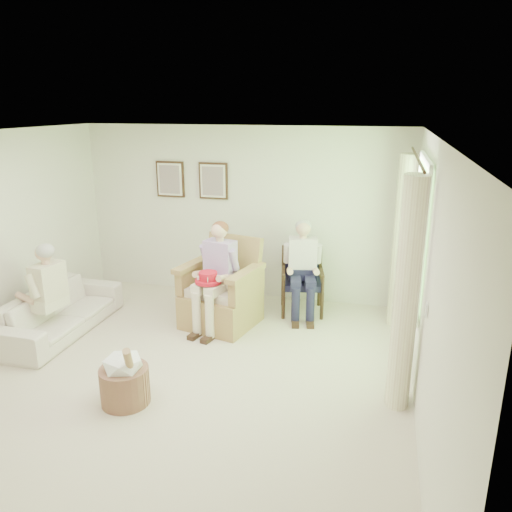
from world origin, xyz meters
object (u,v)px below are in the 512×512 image
at_px(wood_armchair, 303,278).
at_px(sofa, 60,312).
at_px(person_sofa, 44,288).
at_px(hatbox, 124,378).
at_px(red_hat, 208,278).
at_px(person_dark, 302,262).
at_px(person_wicker, 217,268).
at_px(wicker_armchair, 222,298).

height_order(wood_armchair, sofa, wood_armchair).
height_order(wood_armchair, person_sofa, person_sofa).
bearing_deg(hatbox, red_hat, 80.65).
height_order(person_dark, person_sofa, person_dark).
distance_m(wood_armchair, sofa, 3.35).
distance_m(sofa, person_sofa, 0.47).
bearing_deg(sofa, person_wicker, -72.15).
distance_m(wood_armchair, person_sofa, 3.46).
distance_m(person_dark, red_hat, 1.41).
relative_size(wicker_armchair, person_dark, 0.88).
height_order(sofa, person_sofa, person_sofa).
bearing_deg(red_hat, person_sofa, -160.61).
bearing_deg(red_hat, person_wicker, 72.75).
xyz_separation_m(wood_armchair, hatbox, (-1.33, -2.80, -0.22)).
bearing_deg(wood_armchair, sofa, -164.79).
bearing_deg(person_sofa, sofa, -172.36).
xyz_separation_m(wood_armchair, red_hat, (-1.05, -1.09, 0.27)).
height_order(sofa, person_dark, person_dark).
bearing_deg(person_wicker, hatbox, -86.84).
xyz_separation_m(person_dark, red_hat, (-1.05, -0.93, -0.01)).
bearing_deg(person_sofa, hatbox, 65.21).
relative_size(wood_armchair, red_hat, 2.69).
distance_m(wicker_armchair, sofa, 2.13).
bearing_deg(red_hat, person_dark, 41.63).
distance_m(sofa, person_wicker, 2.15).
distance_m(wicker_armchair, person_dark, 1.22).
distance_m(person_wicker, person_dark, 1.24).
xyz_separation_m(person_wicker, red_hat, (-0.06, -0.19, -0.08)).
bearing_deg(sofa, wicker_armchair, -68.19).
bearing_deg(sofa, person_sofa, -180.00).
relative_size(person_dark, red_hat, 3.95).
bearing_deg(person_dark, hatbox, -128.77).
bearing_deg(wicker_armchair, person_sofa, -139.33).
relative_size(wood_armchair, person_wicker, 0.64).
xyz_separation_m(person_dark, hatbox, (-1.33, -2.65, -0.49)).
relative_size(sofa, person_wicker, 1.37).
bearing_deg(wicker_armchair, red_hat, -86.46).
distance_m(sofa, hatbox, 2.07).
bearing_deg(red_hat, sofa, -166.97).
relative_size(wood_armchair, hatbox, 1.26).
xyz_separation_m(wicker_armchair, red_hat, (-0.06, -0.35, 0.39)).
xyz_separation_m(sofa, red_hat, (1.92, 0.44, 0.48)).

